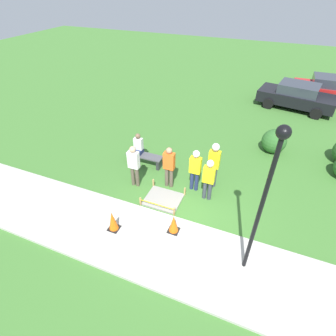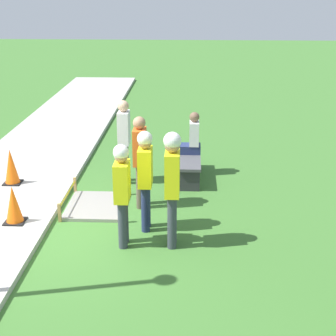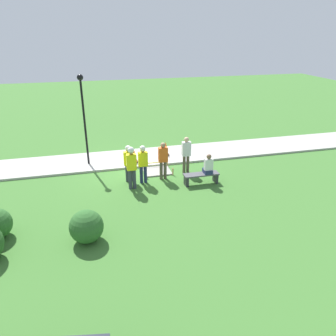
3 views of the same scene
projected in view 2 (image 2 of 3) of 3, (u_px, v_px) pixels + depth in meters
ground_plane at (48, 231)px, 8.61m from camera, size 60.00×60.00×0.00m
wet_concrete_patch at (97, 206)px, 9.48m from camera, size 1.30×1.11×0.34m
traffic_cone_near_patch at (11, 167)px, 10.24m from camera, size 0.34×0.34×0.71m
traffic_cone_far_patch at (13, 205)px, 8.58m from camera, size 0.34×0.34×0.65m
park_bench at (190, 164)px, 10.79m from camera, size 1.53×0.44×0.48m
person_seated_on_bench at (193, 137)px, 10.88m from camera, size 0.36×0.44×0.89m
worker_supervisor at (122, 188)px, 7.82m from camera, size 0.40×0.24×1.66m
worker_assistant at (145, 173)px, 8.34m from camera, size 0.40×0.25×1.71m
worker_trainee at (172, 179)px, 7.76m from camera, size 0.40×0.27×1.86m
bystander_in_orange_shirt at (140, 157)px, 9.23m from camera, size 0.40×0.22×1.71m
bystander_in_gray_shirt at (124, 137)px, 10.36m from camera, size 0.40×0.23×1.72m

